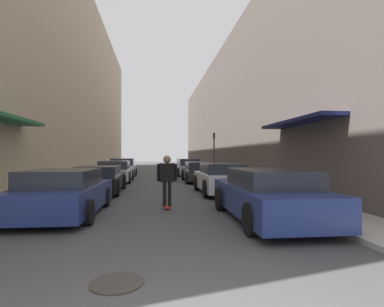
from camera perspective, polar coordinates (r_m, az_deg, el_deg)
ground at (r=21.26m, az=-6.76°, el=-4.81°), size 105.23×105.23×0.00m
curb_strip_left at (r=26.40m, az=-16.87°, el=-3.78°), size 1.80×47.83×0.12m
curb_strip_right at (r=26.46m, az=3.16°, el=-3.78°), size 1.80×47.83×0.12m
building_row_left at (r=27.66m, az=-22.93°, el=12.47°), size 4.90×47.83×15.55m
building_row_right at (r=27.34m, az=9.20°, el=7.59°), size 4.90×47.83×10.84m
parked_car_left_0 at (r=9.08m, az=-23.28°, el=-6.96°), size 2.06×4.28×1.29m
parked_car_left_1 at (r=13.90m, az=-17.19°, el=-4.73°), size 2.00×4.45×1.20m
parked_car_left_2 at (r=19.11m, az=-14.46°, el=-3.40°), size 2.07×4.02×1.32m
parked_car_left_3 at (r=24.41m, az=-13.03°, el=-2.66°), size 2.06×3.93×1.40m
parked_car_right_0 at (r=8.02m, az=14.25°, el=-7.67°), size 2.04×4.73×1.32m
parked_car_right_1 at (r=13.13m, az=5.55°, el=-4.78°), size 1.96×4.15×1.32m
parked_car_right_2 at (r=18.94m, az=1.50°, el=-3.54°), size 2.05×4.65×1.24m
parked_car_right_3 at (r=24.48m, az=-0.85°, el=-2.66°), size 1.89×4.69×1.37m
skateboarder at (r=9.49m, az=-4.78°, el=-4.27°), size 0.64×0.78×1.66m
manhole_cover at (r=4.38m, az=-14.09°, el=-22.78°), size 0.70×0.70×0.02m
traffic_light at (r=22.97m, az=4.21°, el=0.90°), size 0.16×0.22×3.26m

